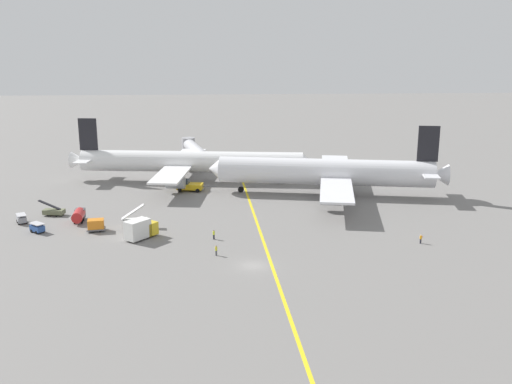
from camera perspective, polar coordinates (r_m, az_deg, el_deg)
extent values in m
plane|color=slate|center=(87.74, -0.27, -7.28)|extent=(600.00, 600.00, 0.00)
cube|color=yellow|center=(97.23, 0.80, -5.06)|extent=(4.92, 119.94, 0.01)
cylinder|color=white|center=(139.57, -6.39, 3.00)|extent=(53.53, 11.96, 5.04)
cone|color=white|center=(137.48, 5.13, 2.85)|extent=(3.38, 4.97, 4.64)
cone|color=white|center=(146.94, -17.09, 3.02)|extent=(4.10, 4.47, 4.04)
cube|color=white|center=(140.21, -7.46, 2.70)|extent=(11.60, 40.81, 0.44)
cube|color=white|center=(145.98, -16.19, 3.22)|extent=(4.87, 13.31, 0.28)
cube|color=black|center=(144.90, -16.24, 5.49)|extent=(4.41, 0.93, 7.67)
cylinder|color=#999EA3|center=(129.61, -7.95, 0.90)|extent=(4.50, 3.13, 2.60)
cylinder|color=#999EA3|center=(151.26, -6.25, 2.91)|extent=(4.50, 3.13, 2.60)
cylinder|color=slate|center=(144.19, -7.56, 2.00)|extent=(0.28, 0.28, 2.03)
cylinder|color=black|center=(144.41, -7.55, 1.60)|extent=(1.36, 0.71, 1.30)
cylinder|color=slate|center=(137.69, -8.10, 1.39)|extent=(0.28, 0.28, 2.03)
cylinder|color=black|center=(137.93, -8.09, 0.97)|extent=(1.36, 0.71, 1.30)
cylinder|color=slate|center=(138.16, 2.39, 1.56)|extent=(0.28, 0.28, 2.03)
cylinder|color=black|center=(138.39, 2.39, 1.15)|extent=(1.36, 0.71, 1.30)
cylinder|color=silver|center=(127.40, 6.83, 1.99)|extent=(46.93, 14.25, 5.72)
cone|color=silver|center=(129.70, -4.08, 2.28)|extent=(3.72, 5.69, 5.26)
cone|color=silver|center=(129.75, 17.64, 1.63)|extent=(4.38, 5.16, 4.57)
cube|color=silver|center=(127.62, 7.87, 1.58)|extent=(14.72, 45.98, 0.44)
cube|color=silver|center=(129.18, 16.57, 1.92)|extent=(5.55, 13.37, 0.28)
cube|color=black|center=(128.01, 16.64, 4.58)|extent=(4.39, 1.17, 7.61)
cylinder|color=#999EA3|center=(140.45, 7.37, 2.03)|extent=(4.61, 3.33, 2.60)
cylinder|color=#999EA3|center=(115.64, 7.42, -0.67)|extent=(4.61, 3.33, 2.60)
cylinder|color=slate|center=(124.97, 8.30, 0.02)|extent=(0.28, 0.28, 1.97)
cylinder|color=black|center=(125.22, 8.29, -0.42)|extent=(1.38, 0.78, 1.30)
cylinder|color=slate|center=(131.57, 8.24, 0.75)|extent=(0.28, 0.28, 1.97)
cylinder|color=black|center=(131.80, 8.23, 0.33)|extent=(1.38, 0.78, 1.30)
cylinder|color=slate|center=(129.53, -1.50, 0.68)|extent=(0.28, 0.28, 1.97)
cylinder|color=black|center=(129.77, -1.50, 0.26)|extent=(1.38, 0.78, 1.30)
cube|color=gold|center=(131.78, -6.53, 0.57)|extent=(6.10, 3.89, 1.23)
cube|color=#333D47|center=(131.81, -7.07, 1.04)|extent=(2.42, 2.68, 0.90)
cylinder|color=#4C4C51|center=(130.86, -4.63, 0.58)|extent=(3.19, 0.75, 0.20)
sphere|color=orange|center=(131.66, -7.08, 1.30)|extent=(0.24, 0.24, 0.24)
cylinder|color=black|center=(130.99, -7.53, 0.18)|extent=(0.94, 0.45, 0.90)
cylinder|color=black|center=(133.78, -7.24, 0.49)|extent=(0.94, 0.45, 0.90)
cylinder|color=black|center=(130.10, -5.78, 0.13)|extent=(0.94, 0.45, 0.90)
cylinder|color=black|center=(132.91, -5.52, 0.45)|extent=(0.94, 0.45, 0.90)
cube|color=#2D5199|center=(109.43, -20.77, -3.35)|extent=(2.94, 2.84, 1.00)
cube|color=#B2B2B7|center=(109.19, -20.81, -2.92)|extent=(3.09, 2.98, 0.12)
cylinder|color=black|center=(109.85, -21.26, -3.60)|extent=(0.58, 0.55, 0.60)
cylinder|color=black|center=(110.53, -20.65, -3.43)|extent=(0.58, 0.55, 0.60)
cylinder|color=black|center=(108.62, -20.84, -3.76)|extent=(0.58, 0.55, 0.60)
cylinder|color=black|center=(109.31, -20.22, -3.59)|extent=(0.58, 0.55, 0.60)
cube|color=#666B4C|center=(118.98, -19.31, -1.85)|extent=(4.24, 2.44, 0.90)
cube|color=black|center=(118.97, -19.71, -1.21)|extent=(4.29, 1.39, 1.83)
cylinder|color=black|center=(118.82, -19.76, -2.13)|extent=(0.62, 0.30, 0.60)
cylinder|color=black|center=(120.03, -19.48, -1.95)|extent=(0.62, 0.30, 0.60)
cylinder|color=black|center=(118.18, -19.10, -2.16)|extent=(0.62, 0.30, 0.60)
cylinder|color=black|center=(119.40, -18.82, -1.97)|extent=(0.62, 0.30, 0.60)
cube|color=gray|center=(116.05, -22.12, -2.48)|extent=(2.48, 2.99, 1.00)
cube|color=#B2B2B7|center=(115.82, -22.16, -2.08)|extent=(2.61, 3.14, 0.12)
cylinder|color=black|center=(115.55, -21.70, -2.77)|extent=(0.44, 0.63, 0.60)
cylinder|color=black|center=(115.40, -22.39, -2.86)|extent=(0.44, 0.63, 0.60)
cylinder|color=black|center=(116.98, -21.81, -2.58)|extent=(0.44, 0.63, 0.60)
cylinder|color=black|center=(116.83, -22.49, -2.67)|extent=(0.44, 0.63, 0.60)
cube|color=slate|center=(107.06, -15.49, -3.51)|extent=(3.49, 2.65, 0.25)
cube|color=orange|center=(106.79, -15.52, -3.04)|extent=(3.06, 2.39, 1.60)
cylinder|color=black|center=(106.49, -15.90, -3.71)|extent=(0.62, 0.29, 0.60)
cylinder|color=black|center=(107.82, -15.86, -3.48)|extent=(0.62, 0.29, 0.60)
cylinder|color=black|center=(106.39, -15.10, -3.67)|extent=(0.62, 0.29, 0.60)
cylinder|color=black|center=(107.72, -15.07, -3.44)|extent=(0.62, 0.29, 0.60)
cylinder|color=red|center=(112.67, -17.11, -2.22)|extent=(2.27, 4.13, 2.00)
cube|color=#4C4C51|center=(114.62, -16.95, -2.03)|extent=(1.88, 1.92, 1.80)
cylinder|color=black|center=(113.80, -17.36, -2.65)|extent=(0.24, 0.61, 0.60)
cylinder|color=black|center=(113.57, -16.66, -2.63)|extent=(0.24, 0.61, 0.60)
cylinder|color=black|center=(112.39, -17.48, -2.87)|extent=(0.24, 0.61, 0.60)
cylinder|color=black|center=(112.15, -16.77, -2.85)|extent=(0.24, 0.61, 0.60)
cube|color=silver|center=(108.19, -11.84, -2.89)|extent=(4.73, 2.60, 1.00)
cube|color=silver|center=(107.65, -12.05, -1.93)|extent=(4.33, 1.96, 2.71)
cylinder|color=black|center=(109.00, -11.43, -3.01)|extent=(0.62, 0.28, 0.60)
cylinder|color=black|center=(107.67, -11.42, -3.23)|extent=(0.62, 0.28, 0.60)
cylinder|color=black|center=(109.02, -12.22, -3.05)|extent=(0.62, 0.28, 0.60)
cylinder|color=black|center=(107.68, -12.22, -3.27)|extent=(0.62, 0.28, 0.60)
cube|color=gold|center=(102.13, -10.49, -3.52)|extent=(3.25, 3.23, 2.20)
cube|color=silver|center=(100.31, -11.60, -3.60)|extent=(4.56, 4.75, 3.20)
cylinder|color=black|center=(102.22, -11.21, -4.18)|extent=(0.54, 0.59, 0.60)
cylinder|color=black|center=(101.23, -10.67, -4.34)|extent=(0.54, 0.59, 0.60)
cylinder|color=black|center=(101.29, -11.84, -4.39)|extent=(0.54, 0.59, 0.60)
cylinder|color=black|center=(100.29, -11.30, -4.56)|extent=(0.54, 0.59, 0.60)
cylinder|color=black|center=(99.20, -4.18, -4.45)|extent=(0.28, 0.28, 0.83)
cylinder|color=#D1E02D|center=(98.97, -4.18, -4.06)|extent=(0.36, 0.36, 0.59)
sphere|color=brown|center=(98.84, -4.19, -3.83)|extent=(0.23, 0.23, 0.23)
cylinder|color=#4C4C51|center=(91.85, -3.94, -6.02)|extent=(0.28, 0.28, 0.84)
cylinder|color=#D1E02D|center=(91.60, -3.95, -5.59)|extent=(0.36, 0.36, 0.60)
sphere|color=#9E704C|center=(91.46, -3.96, -5.35)|extent=(0.23, 0.23, 0.23)
cylinder|color=#F24C19|center=(91.28, -3.99, -5.59)|extent=(0.05, 0.05, 0.40)
cylinder|color=black|center=(100.82, 15.92, -4.68)|extent=(0.28, 0.28, 0.78)
cylinder|color=orange|center=(100.61, 15.95, -4.32)|extent=(0.36, 0.36, 0.55)
sphere|color=beige|center=(100.49, 15.96, -4.12)|extent=(0.21, 0.21, 0.21)
cylinder|color=#F24C19|center=(100.68, 16.11, -4.26)|extent=(0.05, 0.05, 0.40)
cylinder|color=#B7B7BC|center=(160.41, -6.01, 4.15)|extent=(7.88, 21.36, 3.20)
cylinder|color=#99999E|center=(170.68, -6.69, 4.76)|extent=(3.84, 3.84, 3.52)
cylinder|color=#595960|center=(170.05, -6.61, 4.04)|extent=(0.70, 0.70, 3.98)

